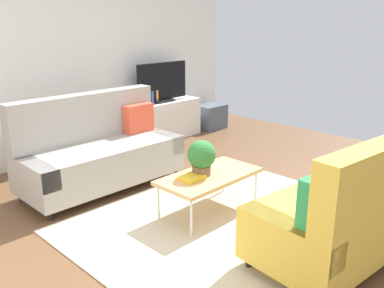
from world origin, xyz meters
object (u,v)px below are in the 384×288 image
Objects in this scene: vase_0 at (132,101)px; storage_trunk at (211,117)px; potted_plant at (202,156)px; bottle_0 at (152,97)px; coffee_table at (209,177)px; tv_console at (162,120)px; bottle_1 at (157,97)px; couch_green at (357,206)px; table_book_0 at (192,177)px; couch_beige at (100,151)px; tv at (162,83)px; vase_1 at (141,101)px.

storage_trunk is at bearing -5.10° from vase_0.
potted_plant is 2.68m from bottle_0.
coffee_table is 2.65m from vase_0.
bottle_1 is at bearing -163.60° from tv_console.
vase_0 reaches higher than tv_console.
couch_green reaches higher than bottle_1.
bottle_1 is (1.58, 2.35, 0.31)m from table_book_0.
potted_plant is (-1.55, -2.37, 0.30)m from tv_console.
bottle_0 reaches higher than vase_0.
tv_console is (1.22, 3.84, -0.13)m from couch_green.
tv is at bearing -152.21° from couch_beige.
tv_console is 10.94× the size of vase_1.
couch_beige is 1.47m from coffee_table.
potted_plant reaches higher than tv_console.
tv is at bearing 78.38° from couch_green.
coffee_table is at bearing -121.65° from tv_console.
couch_beige reaches higher than storage_trunk.
couch_green is 3.94m from bottle_0.
tv_console is at bearing 174.81° from storage_trunk.
coffee_table is 3.48m from storage_trunk.
storage_trunk is (2.32, 3.74, -0.23)m from couch_green.
tv_console is 2.94m from table_book_0.
vase_0 is (-0.58, 0.05, 0.40)m from tv_console.
storage_trunk is at bearing -2.57° from bottle_0.
bottle_1 is at bearing 80.17° from couch_green.
storage_trunk reaches higher than coffee_table.
bottle_1 reaches higher than vase_0.
table_book_0 reaches higher than storage_trunk.
bottle_1 reaches higher than coffee_table.
table_book_0 is (-2.82, -2.29, 0.22)m from storage_trunk.
vase_1 is at bearing 152.20° from bottle_0.
storage_trunk is 3.06× the size of vase_0.
couch_green reaches higher than vase_0.
tv reaches higher than storage_trunk.
bottle_1 reaches higher than bottle_0.
vase_1 is at bearing 170.20° from tv.
couch_beige reaches higher than table_book_0.
couch_beige is at bearing 109.16° from couch_green.
table_book_0 is at bearing -123.91° from bottle_1.
couch_green is at bearing -105.88° from bottle_1.
bottle_1 is (0.44, -0.09, 0.02)m from vase_0.
couch_green reaches higher than table_book_0.
tv reaches higher than couch_beige.
couch_green is 5.42× the size of potted_plant.
tv is at bearing -9.80° from vase_1.
potted_plant is 2.73m from bottle_1.
table_book_0 is 2.71m from vase_0.
vase_1 is (0.81, 3.89, 0.26)m from couch_green.
tv_console is 2.69× the size of storage_trunk.
tv is 2.97m from table_book_0.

